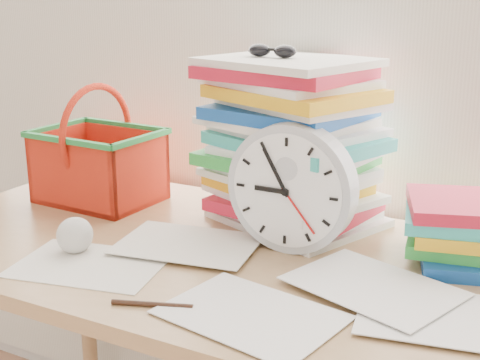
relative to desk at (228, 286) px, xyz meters
The scene contains 8 objects.
desk is the anchor object (origin of this frame).
paper_stack 0.34m from the desk, 80.93° to the left, with size 0.36×0.29×0.36m, color white, non-canonical shape.
clock 0.24m from the desk, 33.71° to the left, with size 0.26×0.26×0.05m, color #B5B8BD.
sunglasses 0.50m from the desk, 93.12° to the left, with size 0.12×0.10×0.03m, color black, non-canonical shape.
basket 0.51m from the desk, 161.90° to the left, with size 0.28×0.22×0.28m, color red, non-canonical shape.
crumpled_ball 0.32m from the desk, 151.59° to the right, with size 0.07×0.07×0.07m, color silver.
pen 0.28m from the desk, 88.35° to the right, with size 0.01×0.01×0.14m, color black.
scattered_papers 0.08m from the desk, ahead, with size 1.26×0.42×0.02m, color white, non-canonical shape.
Camera 1 is at (0.60, 0.53, 1.25)m, focal length 50.00 mm.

